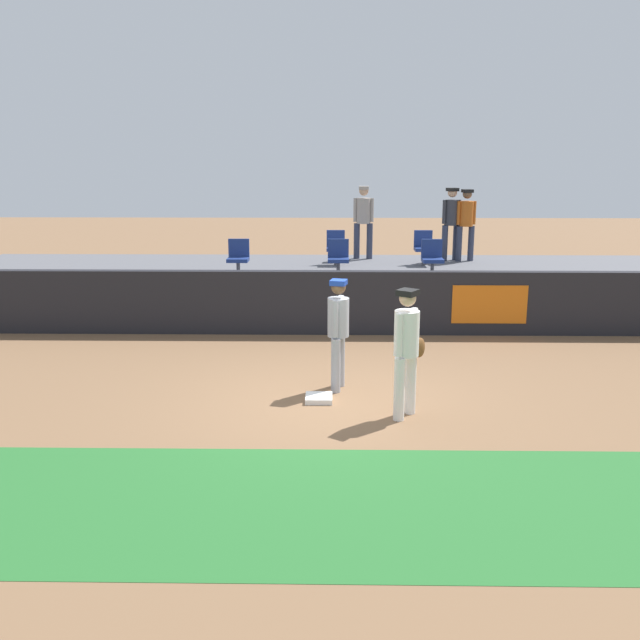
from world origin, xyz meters
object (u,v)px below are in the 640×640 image
at_px(player_runner_visitor, 338,327).
at_px(seat_back_center, 336,246).
at_px(spectator_casual, 451,219).
at_px(first_base, 319,398).
at_px(seat_front_left, 238,256).
at_px(seat_front_right, 432,257).
at_px(player_fielder_home, 407,344).
at_px(spectator_hooded, 363,217).
at_px(spectator_capped, 466,220).
at_px(seat_front_center, 338,256).
at_px(seat_back_right, 423,246).

bearing_deg(player_runner_visitor, seat_back_center, -166.64).
distance_m(seat_back_center, spectator_casual, 3.09).
relative_size(first_base, seat_front_left, 0.48).
distance_m(seat_front_left, seat_front_right, 4.27).
distance_m(player_runner_visitor, seat_back_center, 6.69).
xyz_separation_m(player_fielder_home, spectator_hooded, (-0.22, 8.87, 0.94)).
relative_size(seat_front_left, spectator_hooded, 0.45).
bearing_deg(spectator_capped, seat_front_center, 25.97).
distance_m(player_runner_visitor, spectator_capped, 8.12).
xyz_separation_m(seat_back_center, spectator_hooded, (0.72, 1.03, 0.61)).
height_order(player_fielder_home, seat_back_center, player_fielder_home).
height_order(player_runner_visitor, seat_back_center, seat_back_center).
bearing_deg(seat_back_center, first_base, -92.22).
height_order(seat_front_left, seat_front_right, same).
relative_size(seat_front_center, seat_back_center, 1.00).
xyz_separation_m(player_runner_visitor, seat_back_center, (-0.01, 6.68, 0.38)).
xyz_separation_m(first_base, spectator_casual, (3.21, 8.00, 1.93)).
distance_m(seat_front_center, spectator_hooded, 2.97).
relative_size(first_base, seat_front_center, 0.48).
xyz_separation_m(seat_front_center, spectator_casual, (2.88, 2.57, 0.59)).
bearing_deg(seat_front_center, seat_back_center, 91.52).
bearing_deg(seat_front_left, seat_back_right, 22.70).
height_order(player_fielder_home, seat_front_left, player_fielder_home).
bearing_deg(seat_back_center, seat_front_center, -88.48).
bearing_deg(first_base, spectator_casual, 68.16).
distance_m(seat_back_center, spectator_hooded, 1.40).
relative_size(seat_front_center, spectator_capped, 0.47).
relative_size(seat_front_right, seat_back_center, 1.00).
relative_size(spectator_hooded, spectator_casual, 1.02).
xyz_separation_m(seat_back_right, spectator_capped, (1.14, 0.69, 0.57)).
height_order(player_fielder_home, spectator_casual, spectator_casual).
distance_m(first_base, spectator_hooded, 8.55).
relative_size(seat_front_left, spectator_capped, 0.47).
xyz_separation_m(player_runner_visitor, seat_front_center, (0.04, 4.88, 0.38)).
bearing_deg(spectator_hooded, seat_back_right, 147.57).
xyz_separation_m(seat_back_right, spectator_casual, (0.78, 0.77, 0.59)).
distance_m(player_fielder_home, seat_back_right, 7.94).
height_order(seat_front_left, spectator_capped, spectator_capped).
relative_size(first_base, seat_front_right, 0.48).
height_order(seat_front_center, seat_front_left, same).
relative_size(seat_front_right, spectator_capped, 0.47).
bearing_deg(spectator_hooded, player_fielder_home, 94.83).
distance_m(first_base, spectator_capped, 8.89).
bearing_deg(seat_back_right, spectator_capped, 31.06).
bearing_deg(seat_front_left, seat_front_center, 0.00).
bearing_deg(seat_front_left, player_runner_visitor, -66.09).
distance_m(seat_front_center, seat_back_center, 1.80).
height_order(seat_front_right, spectator_hooded, spectator_hooded).
relative_size(player_runner_visitor, seat_back_right, 2.06).
relative_size(player_runner_visitor, seat_front_center, 2.06).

